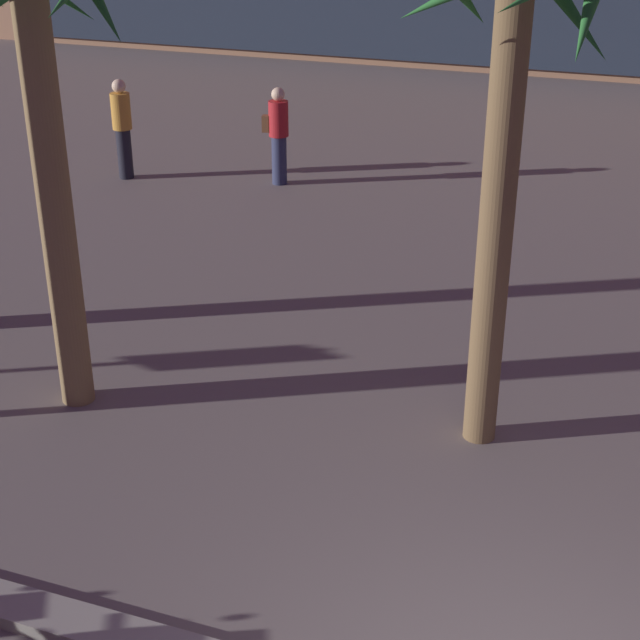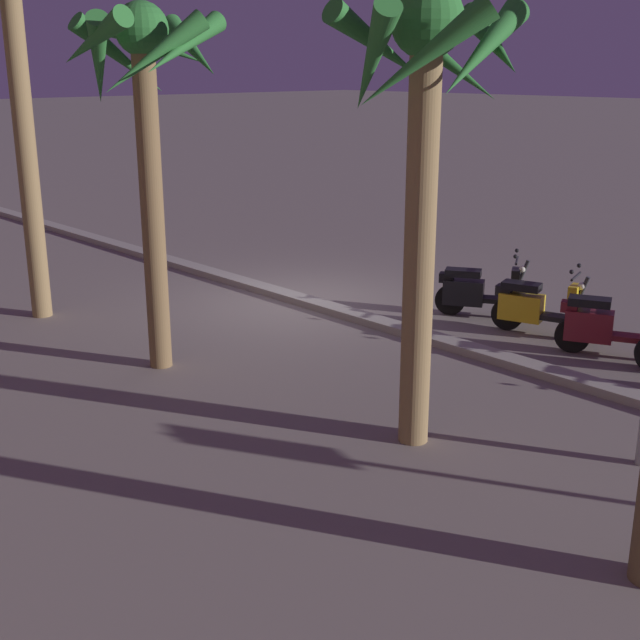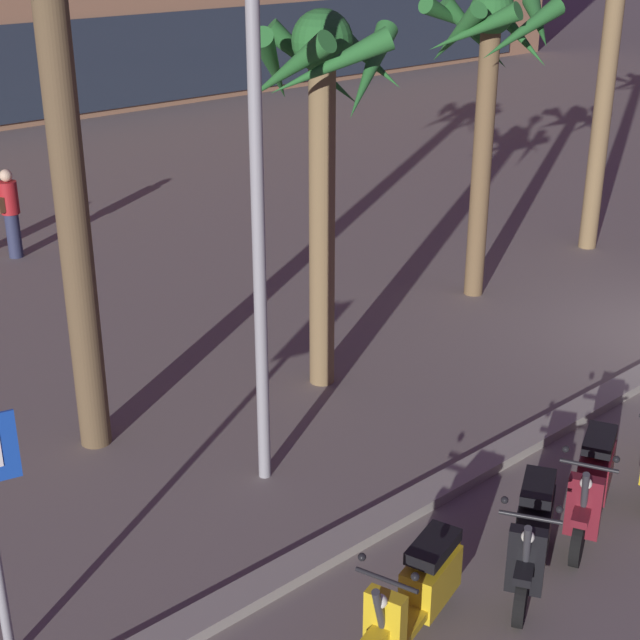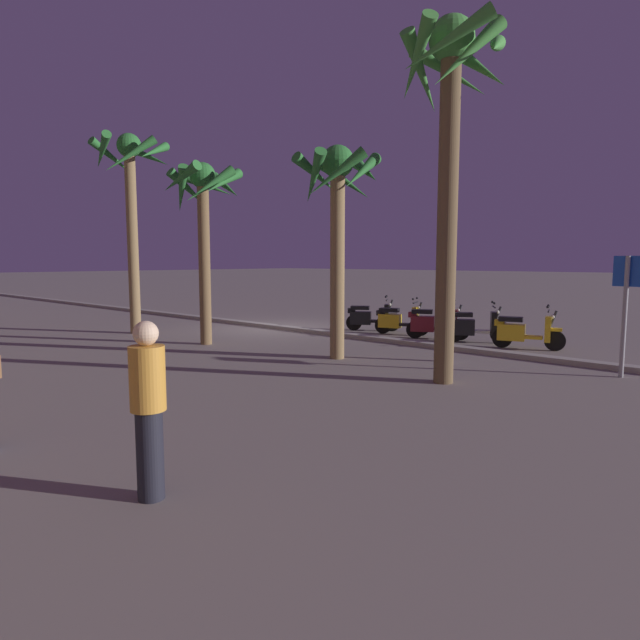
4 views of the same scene
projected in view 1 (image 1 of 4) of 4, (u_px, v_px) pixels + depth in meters
name	position (u px, v px, depth m)	size (l,w,h in m)	color
palm_tree_near_sign	(511.00, 42.00, 7.92)	(2.14, 2.06, 4.93)	brown
palm_tree_far_corner	(32.00, 40.00, 8.59)	(2.02, 2.10, 4.92)	olive
pedestrian_by_palm_tree	(278.00, 133.00, 16.57)	(0.46, 0.34, 1.68)	#2D3351
pedestrian_strolling_near_curb	(122.00, 126.00, 16.86)	(0.34, 0.34, 1.75)	black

